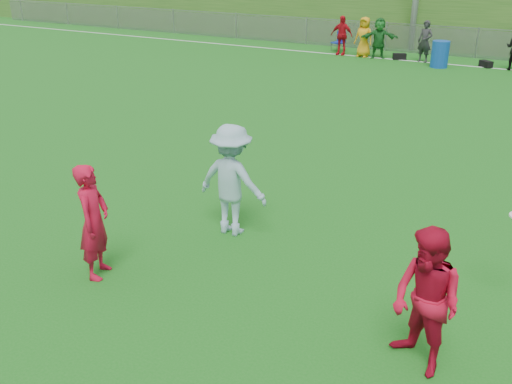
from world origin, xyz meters
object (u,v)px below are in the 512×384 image
Objects in this scene: player_red_center at (426,302)px; player_blue at (232,180)px; recycling_bin at (440,54)px; player_red_left at (94,221)px.

player_red_center is 0.93× the size of player_blue.
player_blue is at bearing -90.15° from recycling_bin.
player_red_left is 4.70m from player_red_center.
player_blue is 1.85× the size of recycling_bin.
player_red_left is at bearing 64.00° from player_blue.
player_red_center is at bearing 152.69° from player_blue.
player_blue is at bearing -173.82° from player_red_center.
recycling_bin is (-3.59, 18.21, -0.37)m from player_red_center.
player_red_center is at bearing -107.72° from player_red_left.
player_red_left reaches higher than recycling_bin.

